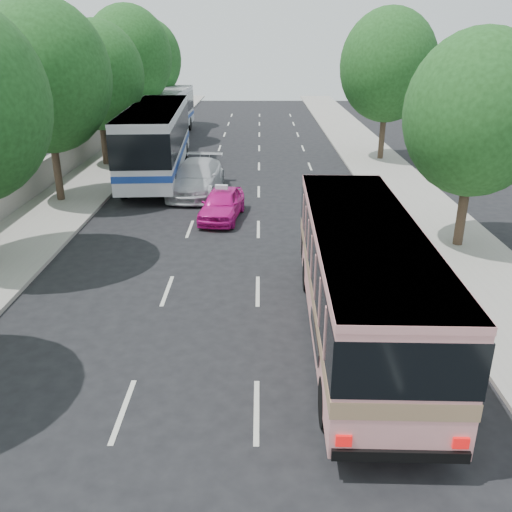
{
  "coord_description": "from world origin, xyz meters",
  "views": [
    {
      "loc": [
        1.06,
        -11.61,
        7.52
      ],
      "look_at": [
        0.95,
        3.03,
        1.6
      ],
      "focal_mm": 38.0,
      "sensor_mm": 36.0,
      "label": 1
    }
  ],
  "objects_px": {
    "pink_bus": "(362,270)",
    "pink_taxi": "(222,204)",
    "tour_coach_front": "(156,135)",
    "white_pickup": "(196,178)",
    "tour_coach_rear": "(167,110)"
  },
  "relations": [
    {
      "from": "pink_bus",
      "to": "pink_taxi",
      "type": "bearing_deg",
      "value": 113.62
    },
    {
      "from": "pink_bus",
      "to": "tour_coach_front",
      "type": "bearing_deg",
      "value": 116.11
    },
    {
      "from": "tour_coach_front",
      "to": "white_pickup",
      "type": "bearing_deg",
      "value": -58.32
    },
    {
      "from": "pink_taxi",
      "to": "pink_bus",
      "type": "bearing_deg",
      "value": -59.86
    },
    {
      "from": "pink_bus",
      "to": "pink_taxi",
      "type": "height_order",
      "value": "pink_bus"
    },
    {
      "from": "white_pickup",
      "to": "tour_coach_front",
      "type": "xyz_separation_m",
      "value": [
        -2.6,
        3.67,
        1.54
      ]
    },
    {
      "from": "white_pickup",
      "to": "tour_coach_front",
      "type": "height_order",
      "value": "tour_coach_front"
    },
    {
      "from": "pink_taxi",
      "to": "tour_coach_rear",
      "type": "bearing_deg",
      "value": 112.8
    },
    {
      "from": "pink_taxi",
      "to": "tour_coach_front",
      "type": "distance_m",
      "value": 9.08
    },
    {
      "from": "tour_coach_rear",
      "to": "pink_taxi",
      "type": "bearing_deg",
      "value": -74.11
    },
    {
      "from": "pink_taxi",
      "to": "white_pickup",
      "type": "height_order",
      "value": "white_pickup"
    },
    {
      "from": "tour_coach_rear",
      "to": "tour_coach_front",
      "type": "bearing_deg",
      "value": -82.78
    },
    {
      "from": "pink_taxi",
      "to": "white_pickup",
      "type": "xyz_separation_m",
      "value": [
        -1.59,
        4.21,
        0.15
      ]
    },
    {
      "from": "pink_bus",
      "to": "tour_coach_front",
      "type": "height_order",
      "value": "tour_coach_front"
    },
    {
      "from": "pink_bus",
      "to": "tour_coach_front",
      "type": "distance_m",
      "value": 20.14
    }
  ]
}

